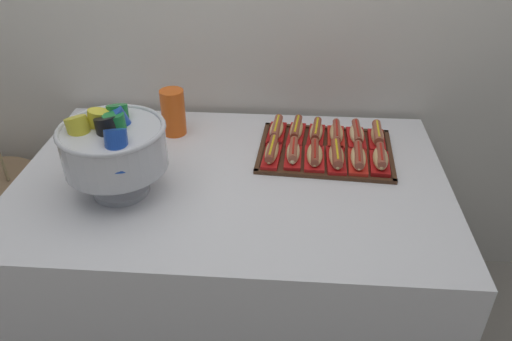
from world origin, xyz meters
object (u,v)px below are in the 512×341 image
at_px(hot_dog_9, 336,134).
at_px(hot_dog_11, 377,136).
at_px(hot_dog_3, 336,156).
at_px(hot_dog_7, 296,131).
at_px(buffet_table, 234,257).
at_px(hot_dog_8, 316,133).
at_px(hot_dog_6, 276,130).
at_px(hot_dog_1, 293,153).
at_px(cup_stack, 173,112).
at_px(hot_dog_2, 315,155).
at_px(hot_dog_10, 357,135).
at_px(hot_dog_5, 380,159).
at_px(hot_dog_4, 358,158).
at_px(punch_bowl, 113,146).
at_px(serving_tray, 325,151).
at_px(hot_dog_0, 272,152).
at_px(floor_vase, 7,231).

height_order(hot_dog_9, hot_dog_11, hot_dog_11).
bearing_deg(hot_dog_3, hot_dog_7, 128.82).
relative_size(buffet_table, hot_dog_8, 8.05).
xyz_separation_m(hot_dog_6, hot_dog_7, (0.07, -0.00, 0.00)).
bearing_deg(hot_dog_1, cup_stack, 158.36).
bearing_deg(buffet_table, cup_stack, 131.53).
distance_m(hot_dog_2, hot_dog_10, 0.22).
relative_size(hot_dog_7, hot_dog_10, 1.10).
height_order(hot_dog_2, hot_dog_5, hot_dog_5).
height_order(hot_dog_1, hot_dog_5, same).
height_order(hot_dog_6, hot_dog_7, hot_dog_7).
xyz_separation_m(hot_dog_2, hot_dog_7, (-0.06, 0.17, 0.00)).
xyz_separation_m(hot_dog_4, punch_bowl, (-0.78, -0.21, 0.14)).
bearing_deg(serving_tray, hot_dog_8, 110.99).
xyz_separation_m(serving_tray, hot_dog_0, (-0.19, -0.07, 0.03)).
xyz_separation_m(hot_dog_0, hot_dog_1, (0.07, -0.00, 0.00)).
xyz_separation_m(hot_dog_9, cup_stack, (-0.62, 0.03, 0.06)).
distance_m(hot_dog_8, hot_dog_9, 0.08).
bearing_deg(hot_dog_5, punch_bowl, -166.64).
xyz_separation_m(hot_dog_0, cup_stack, (-0.39, 0.18, 0.05)).
relative_size(buffet_table, punch_bowl, 4.42).
distance_m(serving_tray, hot_dog_10, 0.14).
height_order(hot_dog_3, hot_dog_9, hot_dog_3).
bearing_deg(hot_dog_7, hot_dog_6, 176.55).
distance_m(serving_tray, hot_dog_11, 0.21).
height_order(hot_dog_7, cup_stack, cup_stack).
xyz_separation_m(serving_tray, hot_dog_7, (-0.11, 0.09, 0.03)).
bearing_deg(hot_dog_4, hot_dog_7, 140.29).
bearing_deg(hot_dog_5, serving_tray, 152.80).
height_order(hot_dog_6, punch_bowl, punch_bowl).
distance_m(hot_dog_10, punch_bowl, 0.88).
distance_m(hot_dog_7, hot_dog_9, 0.15).
bearing_deg(buffet_table, hot_dog_8, 42.56).
bearing_deg(hot_dog_2, hot_dog_4, -3.45).
relative_size(hot_dog_5, hot_dog_6, 0.90).
distance_m(buffet_table, hot_dog_11, 0.70).
bearing_deg(hot_dog_5, hot_dog_9, 128.82).
distance_m(hot_dog_1, punch_bowl, 0.61).
relative_size(buffet_table, hot_dog_6, 8.23).
height_order(hot_dog_2, hot_dog_10, hot_dog_10).
bearing_deg(hot_dog_1, hot_dog_2, -3.45).
relative_size(hot_dog_5, hot_dog_8, 0.88).
height_order(hot_dog_11, cup_stack, cup_stack).
xyz_separation_m(hot_dog_4, hot_dog_10, (0.01, 0.16, 0.00)).
xyz_separation_m(floor_vase, hot_dog_1, (1.27, -0.15, 0.55)).
height_order(hot_dog_1, hot_dog_2, hot_dog_1).
distance_m(floor_vase, hot_dog_10, 1.60).
xyz_separation_m(hot_dog_2, hot_dog_5, (0.22, -0.01, 0.00)).
xyz_separation_m(serving_tray, hot_dog_5, (0.18, -0.09, 0.03)).
height_order(hot_dog_1, hot_dog_4, hot_dog_1).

